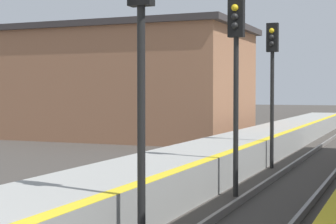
# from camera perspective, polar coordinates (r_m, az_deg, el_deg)

# --- Properties ---
(signal_near) EXTENTS (0.36, 0.31, 4.57)m
(signal_near) POSITION_cam_1_polar(r_m,az_deg,el_deg) (8.24, -2.78, 7.42)
(signal_near) COLOR black
(signal_near) RESTS_ON ground
(signal_mid) EXTENTS (0.36, 0.31, 4.57)m
(signal_mid) POSITION_cam_1_polar(r_m,az_deg,el_deg) (12.98, 6.92, 5.46)
(signal_mid) COLOR black
(signal_mid) RESTS_ON ground
(signal_far) EXTENTS (0.36, 0.31, 4.57)m
(signal_far) POSITION_cam_1_polar(r_m,az_deg,el_deg) (17.96, 10.54, 4.50)
(signal_far) COLOR black
(signal_far) RESTS_ON ground
(station_building) EXTENTS (12.47, 7.86, 5.76)m
(station_building) POSITION_cam_1_polar(r_m,az_deg,el_deg) (29.57, -4.14, 3.00)
(station_building) COLOR #9E6B4C
(station_building) RESTS_ON ground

